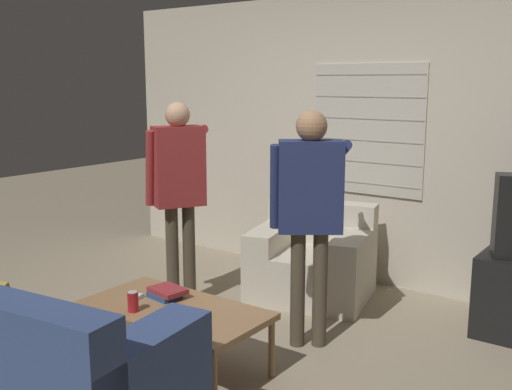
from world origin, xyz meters
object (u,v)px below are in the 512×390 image
armchair_beige (313,260)px  book_stack (166,292)px  person_left_standing (179,180)px  soda_can (133,302)px  couch_blue (12,373)px  coffee_table (174,313)px  person_right_standing (310,200)px  spare_remote (136,298)px

armchair_beige → book_stack: bearing=70.1°
person_left_standing → soda_can: bearing=-120.5°
couch_blue → person_left_standing: (-0.57, 1.84, 0.69)m
coffee_table → book_stack: bearing=148.7°
person_right_standing → book_stack: bearing=-167.4°
book_stack → soda_can: size_ratio=2.04×
person_right_standing → soda_can: (-0.64, -1.00, -0.55)m
couch_blue → person_right_standing: person_right_standing is taller
person_right_standing → spare_remote: (-0.78, -0.86, -0.60)m
coffee_table → person_left_standing: size_ratio=0.72×
coffee_table → book_stack: 0.20m
coffee_table → book_stack: size_ratio=4.57×
person_left_standing → spare_remote: 1.16m
armchair_beige → person_left_standing: size_ratio=0.67×
couch_blue → spare_remote: couch_blue is taller
couch_blue → coffee_table: (0.16, 1.01, 0.03)m
coffee_table → soda_can: bearing=-128.5°
coffee_table → soda_can: size_ratio=9.33×
couch_blue → soda_can: 0.82m
person_right_standing → soda_can: size_ratio=12.76×
coffee_table → spare_remote: size_ratio=8.66×
soda_can → couch_blue: bearing=-90.4°
armchair_beige → soda_can: armchair_beige is taller
person_right_standing → armchair_beige: bearing=83.7°
soda_can → spare_remote: bearing=132.8°
armchair_beige → spare_remote: 1.74m
couch_blue → book_stack: 1.11m
person_left_standing → spare_remote: size_ratio=12.03×
spare_remote → couch_blue: bearing=-96.4°
coffee_table → spare_remote: bearing=-170.1°
armchair_beige → coffee_table: 1.66m
person_left_standing → couch_blue: bearing=-132.5°
couch_blue → book_stack: (0.00, 1.10, 0.10)m
person_left_standing → book_stack: 1.10m
person_left_standing → soda_can: 1.30m
coffee_table → soda_can: soda_can is taller
couch_blue → armchair_beige: couch_blue is taller
book_stack → soda_can: 0.29m
armchair_beige → soda_can: (-0.18, -1.85, 0.17)m
couch_blue → armchair_beige: size_ratio=1.73×
book_stack → soda_can: soda_can is taller
armchair_beige → person_right_standing: (0.47, -0.85, 0.71)m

